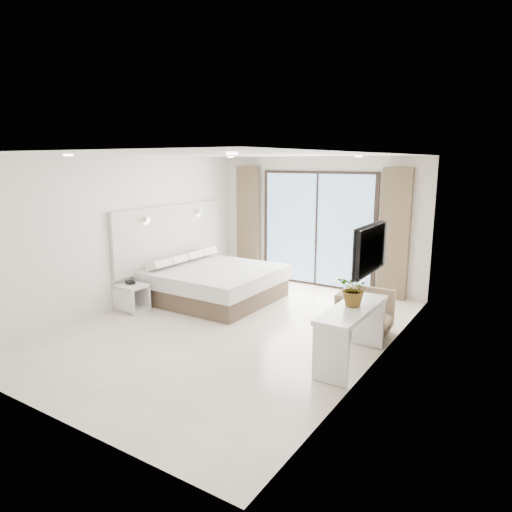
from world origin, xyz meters
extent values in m
plane|color=beige|center=(0.00, 0.00, 0.00)|extent=(6.20, 6.20, 0.00)
cube|color=silver|center=(0.00, 3.10, 1.35)|extent=(4.60, 0.02, 2.70)
cube|color=silver|center=(0.00, -3.10, 1.35)|extent=(4.60, 0.02, 2.70)
cube|color=silver|center=(-2.30, 0.00, 1.35)|extent=(0.02, 6.20, 2.70)
cube|color=silver|center=(2.30, 0.00, 1.35)|extent=(0.02, 6.20, 2.70)
cube|color=white|center=(0.00, 0.00, 2.70)|extent=(4.60, 6.20, 0.02)
cube|color=beige|center=(-2.25, 1.08, 1.15)|extent=(0.08, 3.00, 1.20)
cube|color=black|center=(2.25, -0.21, 1.55)|extent=(0.06, 1.00, 0.58)
cube|color=black|center=(2.21, -0.21, 1.55)|extent=(0.02, 1.04, 0.62)
cube|color=black|center=(0.00, 3.07, 1.20)|extent=(2.56, 0.04, 2.42)
cube|color=#82AAD1|center=(0.00, 3.04, 1.20)|extent=(2.40, 0.01, 2.30)
cube|color=brown|center=(-1.65, 2.96, 1.25)|extent=(0.55, 0.14, 2.50)
cube|color=brown|center=(1.65, 2.96, 1.25)|extent=(0.55, 0.14, 2.50)
cylinder|color=white|center=(-1.30, -1.80, 2.68)|extent=(0.12, 0.12, 0.02)
cylinder|color=white|center=(1.30, -1.80, 2.68)|extent=(0.12, 0.12, 0.02)
cylinder|color=white|center=(-1.30, 1.80, 2.68)|extent=(0.12, 0.12, 0.02)
cylinder|color=white|center=(1.30, 1.80, 2.68)|extent=(0.12, 0.12, 0.02)
cube|color=brown|center=(-1.19, 1.08, 0.17)|extent=(2.12, 2.01, 0.34)
cube|color=silver|center=(-1.19, 1.08, 0.48)|extent=(2.20, 2.10, 0.28)
cube|color=white|center=(-1.95, 0.39, 0.68)|extent=(0.28, 0.42, 0.14)
cube|color=white|center=(-1.95, 0.85, 0.68)|extent=(0.28, 0.42, 0.14)
cube|color=white|center=(-1.95, 1.32, 0.68)|extent=(0.28, 0.42, 0.14)
cube|color=white|center=(-1.95, 1.77, 0.68)|extent=(0.28, 0.42, 0.14)
cube|color=silver|center=(-2.02, -0.24, 0.45)|extent=(0.55, 0.46, 0.05)
cube|color=silver|center=(-2.02, -0.24, 0.03)|extent=(0.55, 0.46, 0.05)
cube|color=silver|center=(-2.02, -0.43, 0.24)|extent=(0.52, 0.08, 0.43)
cube|color=silver|center=(-2.02, -0.05, 0.24)|extent=(0.52, 0.08, 0.43)
cube|color=black|center=(-2.06, -0.21, 0.50)|extent=(0.20, 0.17, 0.05)
cube|color=silver|center=(2.04, -0.21, 0.74)|extent=(0.47, 1.49, 0.06)
cube|color=silver|center=(2.04, -0.88, 0.35)|extent=(0.45, 0.06, 0.71)
cube|color=silver|center=(2.04, 0.46, 0.35)|extent=(0.45, 0.06, 0.71)
imported|color=#33662D|center=(2.04, -0.15, 0.95)|extent=(0.45, 0.50, 0.36)
imported|color=#9A7E65|center=(1.85, 0.89, 0.38)|extent=(0.73, 0.77, 0.76)
camera|label=1|loc=(3.99, -5.59, 2.61)|focal=32.00mm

